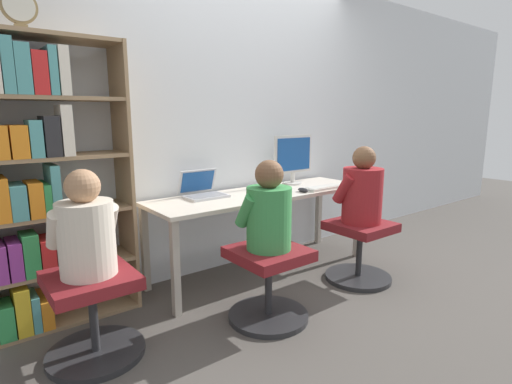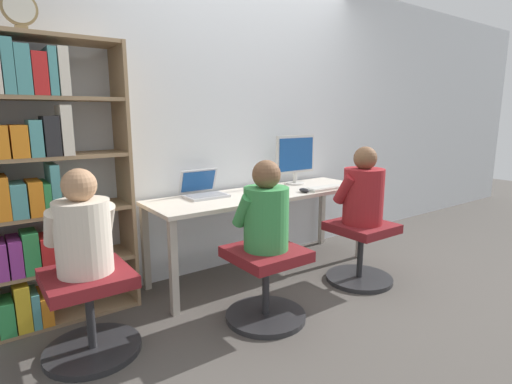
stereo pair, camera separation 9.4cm
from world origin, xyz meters
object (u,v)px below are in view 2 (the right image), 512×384
object	(u,v)px
laptop	(204,191)
office_chair_left	(360,249)
bookshelf	(39,184)
office_chair_right	(266,280)
desktop_monitor	(296,158)
person_at_laptop	(266,212)
desk_clock	(19,9)
person_near_shelf	(83,229)
keyboard	(325,188)
person_at_monitor	(363,191)
office_chair_side	(90,309)

from	to	relation	value
laptop	office_chair_left	world-z (taller)	laptop
office_chair_left	bookshelf	bearing A→B (deg)	160.45
office_chair_right	desktop_monitor	bearing A→B (deg)	40.09
person_at_laptop	desk_clock	distance (m)	1.82
office_chair_right	person_near_shelf	xyz separation A→B (m)	(-1.04, 0.28, 0.46)
person_at_laptop	desk_clock	xyz separation A→B (m)	(-1.17, 0.73, 1.18)
laptop	office_chair_right	distance (m)	0.94
keyboard	bookshelf	bearing A→B (deg)	170.80
keyboard	bookshelf	xyz separation A→B (m)	(-2.16, 0.35, 0.21)
bookshelf	person_at_monitor	bearing A→B (deg)	-19.45
person_at_laptop	person_near_shelf	size ratio (longest dim) A/B	1.00
laptop	person_at_monitor	size ratio (longest dim) A/B	0.53
desktop_monitor	person_at_monitor	bearing A→B (deg)	-87.98
laptop	office_chair_side	size ratio (longest dim) A/B	0.61
person_at_monitor	person_near_shelf	xyz separation A→B (m)	(-2.04, 0.23, -0.01)
person_near_shelf	person_at_monitor	bearing A→B (deg)	-6.56
person_near_shelf	keyboard	bearing A→B (deg)	4.97
office_chair_side	person_near_shelf	bearing A→B (deg)	90.00
office_chair_left	person_near_shelf	xyz separation A→B (m)	(-2.04, 0.24, 0.46)
office_chair_right	office_chair_left	bearing A→B (deg)	2.27
keyboard	person_at_monitor	bearing A→B (deg)	-90.47
office_chair_left	office_chair_side	size ratio (longest dim) A/B	1.00
office_chair_right	desk_clock	distance (m)	2.15
desk_clock	bookshelf	bearing A→B (deg)	79.58
desk_clock	desktop_monitor	bearing A→B (deg)	2.32
person_at_monitor	bookshelf	size ratio (longest dim) A/B	0.34
office_chair_left	person_at_laptop	bearing A→B (deg)	-177.95
keyboard	person_near_shelf	distance (m)	2.05
desktop_monitor	desk_clock	xyz separation A→B (m)	(-2.14, -0.09, 0.98)
laptop	person_at_monitor	xyz separation A→B (m)	(1.00, -0.76, 0.00)
office_chair_left	office_chair_side	distance (m)	2.05
person_at_monitor	person_at_laptop	xyz separation A→B (m)	(-1.00, -0.04, -0.01)
laptop	person_at_monitor	bearing A→B (deg)	-37.27
desktop_monitor	office_chair_side	xyz separation A→B (m)	(-2.01, -0.54, -0.67)
keyboard	office_chair_right	distance (m)	1.19
person_at_laptop	bookshelf	distance (m)	1.42
desk_clock	office_chair_side	xyz separation A→B (m)	(0.13, -0.46, -1.65)
keyboard	office_chair_left	distance (m)	0.61
person_at_laptop	bookshelf	xyz separation A→B (m)	(-1.16, 0.80, 0.19)
desktop_monitor	person_near_shelf	bearing A→B (deg)	-164.99
laptop	office_chair_right	size ratio (longest dim) A/B	0.61
desktop_monitor	bookshelf	size ratio (longest dim) A/B	0.25
person_at_monitor	desk_clock	size ratio (longest dim) A/B	2.96
office_chair_left	office_chair_right	distance (m)	1.00
desktop_monitor	laptop	world-z (taller)	desktop_monitor
person_at_laptop	office_chair_left	bearing A→B (deg)	2.05
bookshelf	person_near_shelf	size ratio (longest dim) A/B	3.13
person_near_shelf	desk_clock	bearing A→B (deg)	106.55
person_near_shelf	bookshelf	bearing A→B (deg)	102.87
keyboard	bookshelf	size ratio (longest dim) A/B	0.21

